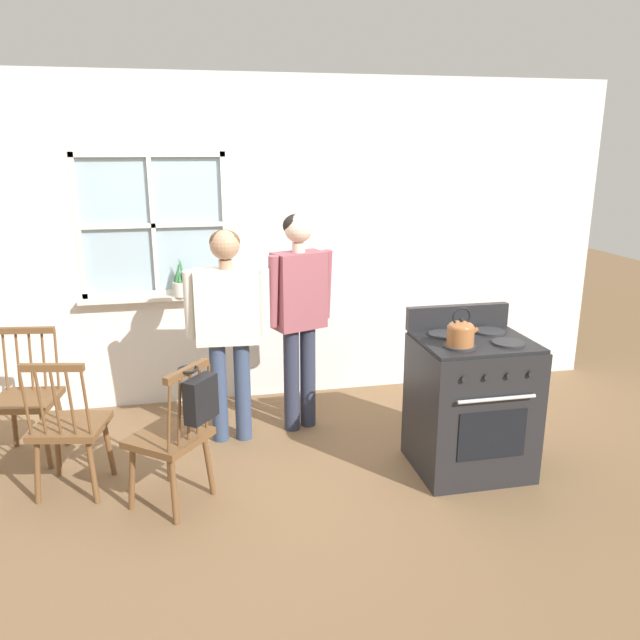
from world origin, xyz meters
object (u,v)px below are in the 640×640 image
object	(u,v)px
person_elderly_left	(228,315)
potted_plant	(180,283)
chair_center_cluster	(27,399)
handbag	(200,398)
stove	(470,403)
chair_near_wall	(69,428)
person_teen_center	(299,302)
chair_by_window	(172,439)
kettle	(461,332)

from	to	relation	value
person_elderly_left	potted_plant	xyz separation A→B (m)	(-0.33, 0.75, 0.09)
chair_center_cluster	handbag	bearing A→B (deg)	-31.14
handbag	person_elderly_left	bearing A→B (deg)	76.47
chair_center_cluster	person_elderly_left	world-z (taller)	person_elderly_left
handbag	stove	bearing A→B (deg)	5.96
person_elderly_left	chair_center_cluster	bearing A→B (deg)	-177.26
chair_near_wall	person_elderly_left	world-z (taller)	person_elderly_left
handbag	chair_near_wall	bearing A→B (deg)	152.46
stove	handbag	world-z (taller)	stove
stove	person_teen_center	bearing A→B (deg)	139.54
person_elderly_left	handbag	distance (m)	1.00
chair_by_window	potted_plant	xyz separation A→B (m)	(0.08, 1.56, 0.63)
chair_by_window	kettle	size ratio (longest dim) A/B	3.71
person_elderly_left	potted_plant	distance (m)	0.83
stove	kettle	world-z (taller)	kettle
kettle	chair_by_window	bearing A→B (deg)	177.10
chair_near_wall	potted_plant	xyz separation A→B (m)	(0.71, 1.28, 0.63)
person_elderly_left	stove	xyz separation A→B (m)	(1.55, -0.76, -0.50)
chair_by_window	potted_plant	size ratio (longest dim) A/B	2.83
chair_near_wall	handbag	xyz separation A→B (m)	(0.82, -0.43, 0.31)
kettle	potted_plant	bearing A→B (deg)	136.21
chair_by_window	person_elderly_left	xyz separation A→B (m)	(0.41, 0.80, 0.54)
person_elderly_left	handbag	bearing A→B (deg)	-99.70
chair_near_wall	person_elderly_left	xyz separation A→B (m)	(1.05, 0.52, 0.54)
chair_by_window	handbag	bearing A→B (deg)	90.00
person_teen_center	kettle	size ratio (longest dim) A/B	6.77
chair_center_cluster	potted_plant	bearing A→B (deg)	42.07
person_elderly_left	person_teen_center	size ratio (longest dim) A/B	0.95
stove	person_elderly_left	bearing A→B (deg)	153.81
chair_by_window	kettle	xyz separation A→B (m)	(1.80, -0.09, 0.59)
chair_by_window	person_elderly_left	bearing A→B (deg)	-168.78
chair_near_wall	kettle	bearing A→B (deg)	-177.51
chair_center_cluster	kettle	xyz separation A→B (m)	(2.81, -0.92, 0.59)
chair_center_cluster	potted_plant	distance (m)	1.45
potted_plant	person_teen_center	bearing A→B (deg)	-36.86
kettle	chair_near_wall	bearing A→B (deg)	171.34
chair_center_cluster	person_teen_center	size ratio (longest dim) A/B	0.55
chair_near_wall	person_elderly_left	size ratio (longest dim) A/B	0.58
chair_center_cluster	handbag	distance (m)	1.57
chair_center_cluster	handbag	world-z (taller)	same
chair_near_wall	stove	bearing A→B (deg)	-174.11
kettle	handbag	size ratio (longest dim) A/B	0.80
chair_near_wall	person_teen_center	world-z (taller)	person_teen_center
stove	kettle	xyz separation A→B (m)	(-0.16, -0.13, 0.55)
person_teen_center	stove	size ratio (longest dim) A/B	1.54
person_elderly_left	potted_plant	size ratio (longest dim) A/B	4.88
kettle	potted_plant	size ratio (longest dim) A/B	0.76
chair_center_cluster	handbag	xyz separation A→B (m)	(1.19, -0.98, 0.31)
chair_near_wall	chair_center_cluster	distance (m)	0.67
chair_by_window	person_teen_center	distance (m)	1.44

